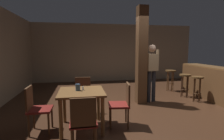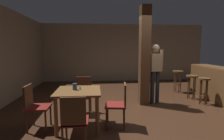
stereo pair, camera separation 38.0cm
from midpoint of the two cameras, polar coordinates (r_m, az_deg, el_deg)
The scene contains 15 objects.
ground_plane at distance 4.72m, azimuth 15.09°, elevation -13.16°, with size 10.80×10.80×0.00m, color #382114.
wall_back at distance 8.79m, azimuth 5.13°, elevation 5.63°, with size 8.00×0.10×2.80m, color gray.
pillar at distance 5.10m, azimuth 12.70°, elevation 4.51°, with size 0.28×0.28×2.80m, color #4C301C.
dining_table at distance 3.58m, azimuth -7.92°, elevation -8.80°, with size 0.88×0.88×0.78m.
chair_north at distance 4.40m, azimuth -6.95°, elevation -7.52°, with size 0.45×0.45×0.89m.
chair_east at distance 3.66m, azimuth 5.41°, elevation -10.53°, with size 0.47×0.47×0.89m.
chair_west at distance 3.75m, azimuth -21.31°, elevation -10.53°, with size 0.43×0.43×0.89m.
chair_south at distance 2.85m, azimuth -8.30°, elevation -15.79°, with size 0.42×0.42×0.89m.
napkin_cup at distance 3.57m, azimuth -9.07°, elevation -5.41°, with size 0.09×0.09×0.13m, color #33475B.
salt_shaker at distance 3.59m, azimuth -7.41°, elevation -5.75°, with size 0.03×0.03×0.08m, color silver.
standing_person at distance 5.30m, azimuth 15.98°, elevation 0.18°, with size 0.47×0.25×1.72m.
bar_counter at distance 6.31m, azimuth 32.28°, elevation -3.87°, with size 0.56×2.22×1.05m.
bar_stool_near at distance 5.80m, azimuth 29.54°, elevation -4.22°, with size 0.33×0.33×0.77m.
bar_stool_mid at distance 6.22m, azimuth 26.24°, elevation -3.28°, with size 0.36×0.36×0.76m.
bar_stool_far at distance 6.94m, azimuth 22.19°, elevation -1.84°, with size 0.38×0.38×0.79m.
Camera 2 is at (-1.40, -4.17, 1.61)m, focal length 28.00 mm.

